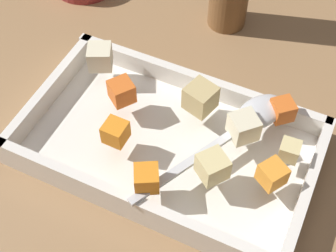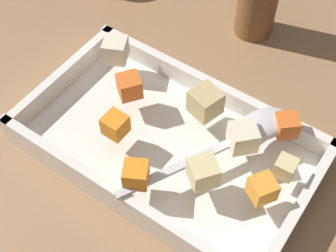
{
  "view_description": "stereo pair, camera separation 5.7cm",
  "coord_description": "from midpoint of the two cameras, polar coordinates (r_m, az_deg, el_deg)",
  "views": [
    {
      "loc": [
        -0.15,
        0.3,
        0.51
      ],
      "look_at": [
        -0.0,
        -0.01,
        0.05
      ],
      "focal_mm": 51.22,
      "sensor_mm": 36.0,
      "label": 1
    },
    {
      "loc": [
        -0.2,
        0.27,
        0.51
      ],
      "look_at": [
        -0.0,
        -0.01,
        0.05
      ],
      "focal_mm": 51.22,
      "sensor_mm": 36.0,
      "label": 2
    }
  ],
  "objects": [
    {
      "name": "carrot_chunk_corner_se",
      "position": [
        0.53,
        -5.67,
        -6.44
      ],
      "size": [
        0.04,
        0.04,
        0.03
      ],
      "primitive_type": "cube",
      "rotation": [
        0.0,
        0.0,
        3.64
      ],
      "color": "orange",
      "rests_on": "baking_dish"
    },
    {
      "name": "potato_chunk_back_center",
      "position": [
        0.59,
        1.13,
        3.21
      ],
      "size": [
        0.04,
        0.04,
        0.03
      ],
      "primitive_type": "cube",
      "rotation": [
        0.0,
        0.0,
        1.28
      ],
      "color": "tan",
      "rests_on": "baking_dish"
    },
    {
      "name": "potato_chunk_far_left",
      "position": [
        0.53,
        2.28,
        -5.06
      ],
      "size": [
        0.04,
        0.04,
        0.03
      ],
      "primitive_type": "cube",
      "rotation": [
        0.0,
        0.0,
        4.06
      ],
      "color": "#E0CC89",
      "rests_on": "baking_dish"
    },
    {
      "name": "baking_dish",
      "position": [
        0.6,
        -2.7,
        -2.54
      ],
      "size": [
        0.36,
        0.21,
        0.04
      ],
      "color": "white",
      "rests_on": "ground_plane"
    },
    {
      "name": "carrot_chunk_near_spoon",
      "position": [
        0.57,
        -9.13,
        -0.92
      ],
      "size": [
        0.03,
        0.03,
        0.03
      ],
      "primitive_type": "cube",
      "rotation": [
        0.0,
        0.0,
        6.27
      ],
      "color": "orange",
      "rests_on": "baking_dish"
    },
    {
      "name": "ground_plane",
      "position": [
        0.61,
        -3.47,
        -4.09
      ],
      "size": [
        4.0,
        4.0,
        0.0
      ],
      "primitive_type": "plane",
      "color": "#936D47"
    },
    {
      "name": "carrot_chunk_center",
      "position": [
        0.59,
        10.82,
        1.73
      ],
      "size": [
        0.04,
        0.04,
        0.03
      ],
      "primitive_type": "cube",
      "rotation": [
        0.0,
        0.0,
        0.73
      ],
      "color": "orange",
      "rests_on": "baking_dish"
    },
    {
      "name": "potato_chunk_corner_ne",
      "position": [
        0.65,
        -10.63,
        7.94
      ],
      "size": [
        0.04,
        0.04,
        0.03
      ],
      "primitive_type": "cube",
      "rotation": [
        0.0,
        0.0,
        3.59
      ],
      "color": "beige",
      "rests_on": "baking_dish"
    },
    {
      "name": "serving_spoon",
      "position": [
        0.58,
        7.22,
        0.81
      ],
      "size": [
        0.13,
        0.22,
        0.02
      ],
      "rotation": [
        0.0,
        0.0,
        1.1
      ],
      "color": "silver",
      "rests_on": "baking_dish"
    },
    {
      "name": "potato_chunk_near_right",
      "position": [
        0.56,
        11.47,
        -3.08
      ],
      "size": [
        0.02,
        0.02,
        0.02
      ],
      "primitive_type": "cube",
      "rotation": [
        0.0,
        0.0,
        4.78
      ],
      "color": "#E0CC89",
      "rests_on": "baking_dish"
    },
    {
      "name": "carrot_chunk_front_center",
      "position": [
        0.6,
        -8.24,
        3.92
      ],
      "size": [
        0.04,
        0.04,
        0.03
      ],
      "primitive_type": "cube",
      "rotation": [
        0.0,
        0.0,
        4.08
      ],
      "color": "orange",
      "rests_on": "baking_dish"
    },
    {
      "name": "potato_chunk_near_left",
      "position": [
        0.56,
        6.16,
        -0.29
      ],
      "size": [
        0.04,
        0.04,
        0.03
      ],
      "primitive_type": "cube",
      "rotation": [
        0.0,
        0.0,
        0.8
      ],
      "color": "beige",
      "rests_on": "baking_dish"
    },
    {
      "name": "carrot_chunk_corner_sw",
      "position": [
        0.53,
        9.25,
        -6.15
      ],
      "size": [
        0.04,
        0.04,
        0.03
      ],
      "primitive_type": "cube",
      "rotation": [
        0.0,
        0.0,
        4.14
      ],
      "color": "orange",
      "rests_on": "baking_dish"
    }
  ]
}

